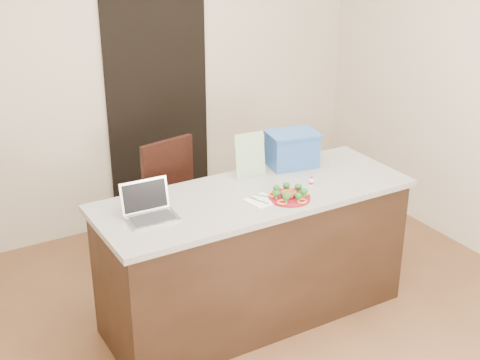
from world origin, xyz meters
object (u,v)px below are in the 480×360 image
plate (289,197)px  yogurt_bottle (311,182)px  island (254,255)px  napkin (262,200)px  laptop (149,208)px  blue_box (292,149)px  chair (175,199)px

plate → yogurt_bottle: yogurt_bottle is taller
island → napkin: (-0.03, -0.13, 0.46)m
yogurt_bottle → plate: bearing=-158.1°
plate → napkin: (-0.17, 0.06, -0.01)m
island → yogurt_bottle: (0.37, -0.10, 0.48)m
island → laptop: 0.88m
yogurt_bottle → island: bearing=165.6°
island → blue_box: blue_box is taller
laptop → plate: bearing=-11.7°
blue_box → laptop: bearing=-159.2°
napkin → chair: (-0.14, 0.99, -0.36)m
island → chair: chair is taller
plate → blue_box: 0.56m
laptop → yogurt_bottle: bearing=-3.9°
chair → island: bearing=-89.1°
blue_box → chair: blue_box is taller
island → chair: (-0.17, 0.86, 0.11)m
chair → plate: bearing=-84.0°
laptop → chair: bearing=59.4°
yogurt_bottle → chair: 1.16m
yogurt_bottle → chair: size_ratio=0.06×
yogurt_bottle → chair: chair is taller
napkin → yogurt_bottle: yogurt_bottle is taller
laptop → blue_box: bearing=13.7°
island → yogurt_bottle: size_ratio=32.25×
napkin → chair: chair is taller
plate → laptop: laptop is taller
plate → island: bearing=125.9°
island → plate: 0.52m
blue_box → chair: 0.99m
napkin → yogurt_bottle: (0.40, 0.03, 0.02)m
yogurt_bottle → blue_box: blue_box is taller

